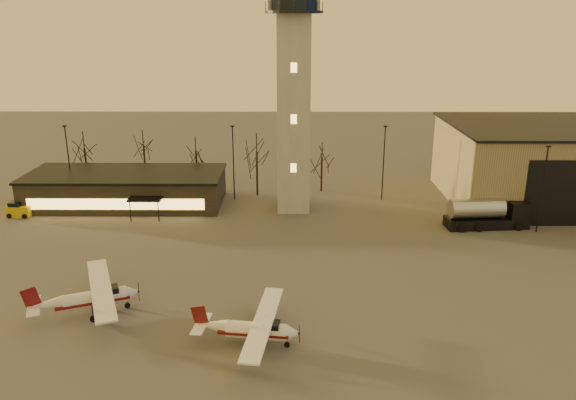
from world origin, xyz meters
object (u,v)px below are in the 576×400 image
at_px(cessna_front, 258,333).
at_px(service_cart, 19,211).
at_px(terminal, 126,188).
at_px(fuel_truck, 486,216).
at_px(control_tower, 294,81).
at_px(cessna_rear, 97,301).
at_px(hangar, 564,163).

xyz_separation_m(cessna_front, service_cart, (-31.36, 28.82, -0.32)).
bearing_deg(terminal, fuel_truck, -10.75).
height_order(control_tower, fuel_truck, control_tower).
relative_size(control_tower, fuel_truck, 3.36).
xyz_separation_m(control_tower, cessna_front, (-2.70, -31.82, -15.30)).
distance_m(control_tower, cessna_rear, 35.08).
bearing_deg(hangar, cessna_front, -137.23).
relative_size(hangar, terminal, 1.20).
height_order(cessna_front, cessna_rear, cessna_rear).
relative_size(cessna_rear, service_cart, 3.82).
bearing_deg(cessna_rear, hangar, 8.75).
height_order(control_tower, cessna_front, control_tower).
distance_m(cessna_front, fuel_truck, 35.81).
distance_m(hangar, service_cart, 70.55).
distance_m(terminal, cessna_front, 38.94).
xyz_separation_m(control_tower, fuel_truck, (22.62, -6.49, -14.93)).
height_order(hangar, service_cart, hangar).
distance_m(hangar, cessna_front, 52.88).
relative_size(control_tower, terminal, 1.28).
bearing_deg(cessna_front, terminal, 127.12).
bearing_deg(cessna_rear, fuel_truck, 5.92).
distance_m(control_tower, terminal, 26.24).
xyz_separation_m(cessna_rear, fuel_truck, (38.95, 20.58, 0.26)).
distance_m(hangar, terminal, 58.11).
bearing_deg(hangar, control_tower, -173.69).
xyz_separation_m(terminal, service_cart, (-12.07, -4.98, -1.44)).
bearing_deg(fuel_truck, cessna_rear, -157.01).
height_order(terminal, fuel_truck, terminal).
bearing_deg(terminal, cessna_front, -60.27).
height_order(cessna_rear, service_cart, cessna_rear).
bearing_deg(cessna_front, fuel_truck, 52.42).
bearing_deg(service_cart, hangar, 9.33).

